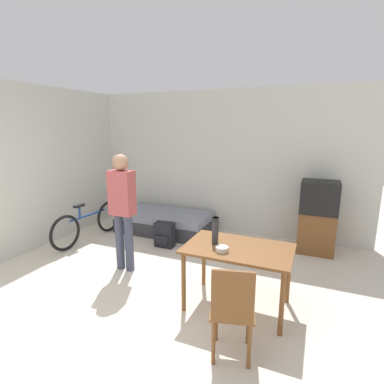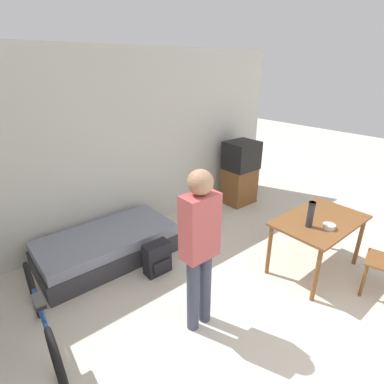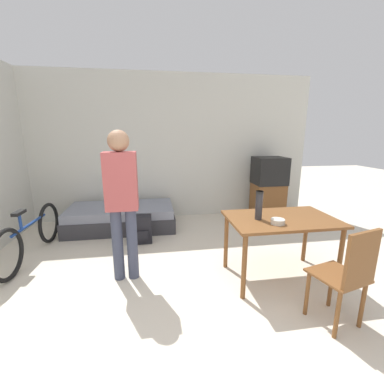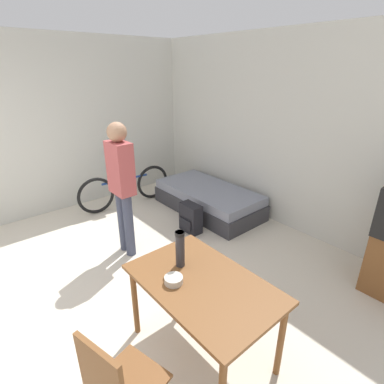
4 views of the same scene
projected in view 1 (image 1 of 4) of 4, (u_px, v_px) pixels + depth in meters
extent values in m
plane|color=beige|center=(93.00, 335.00, 2.98)|extent=(20.00, 20.00, 0.00)
cube|color=silver|center=(212.00, 162.00, 5.83)|extent=(5.78, 0.06, 2.70)
cube|color=silver|center=(46.00, 167.00, 5.18)|extent=(0.06, 4.47, 2.70)
cube|color=#333338|center=(165.00, 225.00, 5.89)|extent=(1.81, 0.91, 0.26)
cube|color=gray|center=(165.00, 215.00, 5.84)|extent=(1.75, 0.88, 0.14)
cube|color=brown|center=(316.00, 232.00, 4.89)|extent=(0.56, 0.44, 0.68)
cube|color=black|center=(320.00, 197.00, 4.76)|extent=(0.57, 0.49, 0.51)
cube|color=black|center=(320.00, 200.00, 4.54)|extent=(0.47, 0.01, 0.40)
cube|color=brown|center=(238.00, 249.00, 3.32)|extent=(1.18, 0.75, 0.03)
cylinder|color=brown|center=(184.00, 282.00, 3.32)|extent=(0.05, 0.05, 0.69)
cylinder|color=brown|center=(282.00, 304.00, 2.91)|extent=(0.05, 0.05, 0.69)
cylinder|color=brown|center=(204.00, 259.00, 3.88)|extent=(0.05, 0.05, 0.69)
cylinder|color=brown|center=(289.00, 275.00, 3.48)|extent=(0.05, 0.05, 0.69)
cube|color=brown|center=(232.00, 310.00, 2.65)|extent=(0.47, 0.47, 0.02)
cube|color=brown|center=(233.00, 297.00, 2.43)|extent=(0.35, 0.12, 0.46)
cylinder|color=brown|center=(248.00, 323.00, 2.83)|extent=(0.04, 0.04, 0.44)
cylinder|color=brown|center=(216.00, 320.00, 2.87)|extent=(0.04, 0.04, 0.44)
cylinder|color=brown|center=(249.00, 346.00, 2.53)|extent=(0.04, 0.04, 0.44)
cylinder|color=brown|center=(213.00, 342.00, 2.58)|extent=(0.04, 0.04, 0.44)
torus|color=black|center=(109.00, 216.00, 5.87)|extent=(0.09, 0.61, 0.61)
torus|color=black|center=(65.00, 233.00, 4.96)|extent=(0.09, 0.61, 0.61)
cylinder|color=navy|center=(88.00, 215.00, 5.38)|extent=(0.09, 0.81, 0.04)
cylinder|color=navy|center=(80.00, 212.00, 5.19)|extent=(0.04, 0.04, 0.20)
cube|color=black|center=(79.00, 206.00, 5.17)|extent=(0.09, 0.20, 0.04)
cylinder|color=#3D4256|center=(120.00, 241.00, 4.31)|extent=(0.12, 0.12, 0.83)
cylinder|color=#3D4256|center=(129.00, 243.00, 4.25)|extent=(0.12, 0.12, 0.83)
cube|color=#B24C4C|center=(122.00, 193.00, 4.12)|extent=(0.34, 0.20, 0.62)
sphere|color=#A87A5B|center=(120.00, 162.00, 4.03)|extent=(0.22, 0.22, 0.22)
cylinder|color=#2D2D33|center=(215.00, 231.00, 3.38)|extent=(0.07, 0.07, 0.31)
cylinder|color=black|center=(215.00, 219.00, 3.35)|extent=(0.08, 0.08, 0.03)
cylinder|color=beige|center=(222.00, 249.00, 3.20)|extent=(0.14, 0.14, 0.05)
cube|color=black|center=(165.00, 235.00, 5.13)|extent=(0.33, 0.18, 0.43)
cube|color=black|center=(162.00, 240.00, 5.05)|extent=(0.23, 0.03, 0.15)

